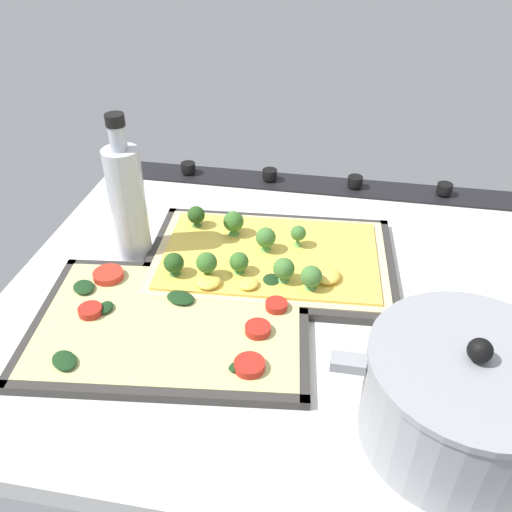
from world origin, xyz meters
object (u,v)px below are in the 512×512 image
object	(u,v)px
oil_bottle	(128,201)
baking_tray_front	(270,261)
baking_tray_back	(171,325)
cooking_pot	(464,398)
veggie_pizza_back	(171,321)
broccoli_pizza	(265,256)

from	to	relation	value
oil_bottle	baking_tray_front	bearing A→B (deg)	-176.53
baking_tray_back	cooking_pot	size ratio (longest dim) A/B	1.41
veggie_pizza_back	baking_tray_back	bearing A→B (deg)	75.32
broccoli_pizza	veggie_pizza_back	world-z (taller)	broccoli_pizza
baking_tray_back	oil_bottle	bearing A→B (deg)	-54.94
veggie_pizza_back	cooking_pot	bearing A→B (deg)	162.91
broccoli_pizza	cooking_pot	xyz separation A→B (cm)	(-24.64, 26.26, 3.96)
broccoli_pizza	baking_tray_front	bearing A→B (deg)	-133.56
baking_tray_front	baking_tray_back	world-z (taller)	same
baking_tray_front	broccoli_pizza	distance (cm)	1.63
veggie_pizza_back	oil_bottle	world-z (taller)	oil_bottle
broccoli_pizza	veggie_pizza_back	size ratio (longest dim) A/B	1.01
broccoli_pizza	cooking_pot	world-z (taller)	cooking_pot
baking_tray_front	oil_bottle	size ratio (longest dim) A/B	1.71
baking_tray_front	cooking_pot	world-z (taller)	cooking_pot
cooking_pot	veggie_pizza_back	bearing A→B (deg)	-17.09
baking_tray_front	broccoli_pizza	xyz separation A→B (cm)	(0.63, 0.66, 1.36)
baking_tray_front	cooking_pot	bearing A→B (deg)	131.74
veggie_pizza_back	cooking_pot	xyz separation A→B (cm)	(-34.53, 10.62, 4.63)
broccoli_pizza	cooking_pot	bearing A→B (deg)	133.18
baking_tray_front	baking_tray_back	size ratio (longest dim) A/B	1.01
baking_tray_front	oil_bottle	distance (cm)	23.09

